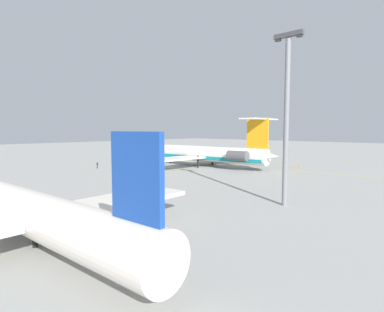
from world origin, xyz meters
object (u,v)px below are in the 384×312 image
object	(u,v)px
airliner_mid_left	(29,212)
safety_cone_tail	(299,166)
main_jetliner	(205,154)
ground_crew_near_nose	(97,164)
safety_cone_nose	(87,166)
light_mast	(287,112)
safety_cone_wingtip	(295,166)

from	to	relation	value
airliner_mid_left	safety_cone_tail	bearing A→B (deg)	-86.69
airliner_mid_left	safety_cone_tail	size ratio (longest dim) A/B	62.41
main_jetliner	ground_crew_near_nose	bearing A→B (deg)	47.98
airliner_mid_left	safety_cone_tail	xyz separation A→B (m)	(7.73, -73.37, -2.75)
safety_cone_nose	light_mast	xyz separation A→B (m)	(-59.54, 3.85, 12.41)
safety_cone_tail	light_mast	distance (m)	49.09
safety_cone_nose	airliner_mid_left	bearing A→B (deg)	146.25
light_mast	main_jetliner	bearing A→B (deg)	-36.17
safety_cone_nose	safety_cone_wingtip	distance (m)	56.79
airliner_mid_left	safety_cone_wingtip	world-z (taller)	airliner_mid_left
ground_crew_near_nose	light_mast	world-z (taller)	light_mast
main_jetliner	safety_cone_nose	bearing A→B (deg)	42.53
safety_cone_nose	light_mast	bearing A→B (deg)	176.30
main_jetliner	safety_cone_nose	distance (m)	32.48
safety_cone_nose	safety_cone_wingtip	world-z (taller)	same
safety_cone_tail	light_mast	bearing A→B (deg)	111.85
safety_cone_nose	safety_cone_tail	world-z (taller)	same
airliner_mid_left	safety_cone_nose	world-z (taller)	airliner_mid_left
safety_cone_tail	light_mast	xyz separation A→B (m)	(-17.68, 44.08, 12.41)
safety_cone_nose	light_mast	world-z (taller)	light_mast
airliner_mid_left	safety_cone_nose	xyz separation A→B (m)	(49.60, -33.14, -2.75)
main_jetliner	safety_cone_tail	xyz separation A→B (m)	(-19.52, -16.88, -3.30)
main_jetliner	ground_crew_near_nose	world-z (taller)	main_jetliner
ground_crew_near_nose	safety_cone_tail	world-z (taller)	ground_crew_near_nose
safety_cone_wingtip	light_mast	world-z (taller)	light_mast
main_jetliner	airliner_mid_left	xyz separation A→B (m)	(-27.26, 56.49, -0.55)
light_mast	safety_cone_nose	bearing A→B (deg)	-3.70
main_jetliner	ground_crew_near_nose	size ratio (longest dim) A/B	26.16
main_jetliner	safety_cone_tail	bearing A→B (deg)	-142.88
main_jetliner	ground_crew_near_nose	distance (m)	29.17
safety_cone_tail	safety_cone_wingtip	bearing A→B (deg)	53.74
safety_cone_nose	safety_cone_tail	distance (m)	58.06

